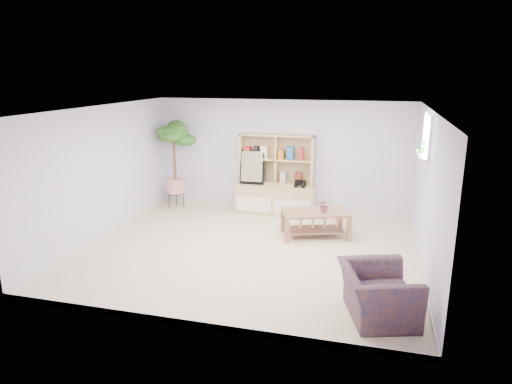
% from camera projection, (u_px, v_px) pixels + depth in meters
% --- Properties ---
extents(floor, '(5.50, 5.00, 0.01)m').
position_uv_depth(floor, '(251.00, 251.00, 7.78)').
color(floor, beige).
rests_on(floor, ground).
extents(ceiling, '(5.50, 5.00, 0.01)m').
position_uv_depth(ceiling, '(250.00, 109.00, 7.16)').
color(ceiling, silver).
rests_on(ceiling, walls).
extents(walls, '(5.51, 5.01, 2.40)m').
position_uv_depth(walls, '(250.00, 183.00, 7.47)').
color(walls, silver).
rests_on(walls, floor).
extents(baseboard, '(5.50, 5.00, 0.10)m').
position_uv_depth(baseboard, '(251.00, 248.00, 7.77)').
color(baseboard, silver).
rests_on(baseboard, floor).
extents(window, '(0.10, 0.98, 0.68)m').
position_uv_depth(window, '(428.00, 135.00, 7.15)').
color(window, silver).
rests_on(window, walls).
extents(window_sill, '(0.14, 1.00, 0.04)m').
position_uv_depth(window_sill, '(422.00, 155.00, 7.25)').
color(window_sill, silver).
rests_on(window_sill, walls).
extents(storage_unit, '(1.69, 0.57, 1.69)m').
position_uv_depth(storage_unit, '(276.00, 175.00, 9.67)').
color(storage_unit, tan).
rests_on(storage_unit, floor).
extents(poster, '(0.53, 0.13, 0.72)m').
position_uv_depth(poster, '(252.00, 167.00, 9.70)').
color(poster, yellow).
rests_on(poster, storage_unit).
extents(toy_truck, '(0.32, 0.23, 0.16)m').
position_uv_depth(toy_truck, '(300.00, 183.00, 9.49)').
color(toy_truck, black).
rests_on(toy_truck, storage_unit).
extents(coffee_table, '(1.35, 1.02, 0.49)m').
position_uv_depth(coffee_table, '(315.00, 224.00, 8.41)').
color(coffee_table, '#8F5B42').
rests_on(coffee_table, floor).
extents(table_plant, '(0.28, 0.26, 0.25)m').
position_uv_depth(table_plant, '(325.00, 205.00, 8.28)').
color(table_plant, '#254F22').
rests_on(table_plant, coffee_table).
extents(floor_tree, '(0.79, 0.79, 1.94)m').
position_uv_depth(floor_tree, '(175.00, 165.00, 10.01)').
color(floor_tree, '#1B5513').
rests_on(floor_tree, floor).
extents(armchair, '(1.10, 1.19, 0.73)m').
position_uv_depth(armchair, '(378.00, 290.00, 5.61)').
color(armchair, navy).
rests_on(armchair, floor).
extents(sill_plant, '(0.14, 0.13, 0.23)m').
position_uv_depth(sill_plant, '(422.00, 146.00, 7.27)').
color(sill_plant, '#1B5513').
rests_on(sill_plant, window_sill).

